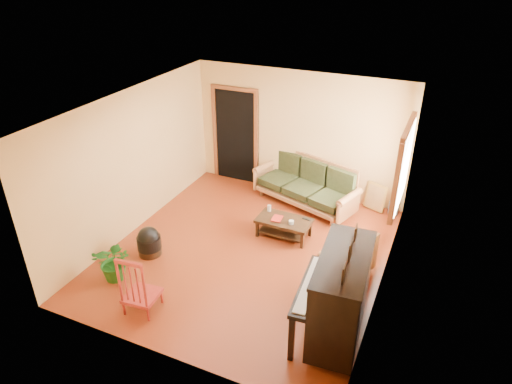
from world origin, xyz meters
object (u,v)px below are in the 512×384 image
at_px(ceramic_crock, 394,208).
at_px(potted_plant, 115,261).
at_px(armchair, 348,255).
at_px(coffee_table, 284,228).
at_px(piano, 341,298).
at_px(sofa, 305,184).
at_px(red_chair, 140,282).
at_px(footstool, 149,244).

bearing_deg(ceramic_crock, potted_plant, -133.77).
height_order(armchair, ceramic_crock, armchair).
height_order(coffee_table, piano, piano).
bearing_deg(ceramic_crock, sofa, -168.60).
distance_m(coffee_table, armchair, 1.48).
bearing_deg(armchair, red_chair, -124.85).
bearing_deg(sofa, red_chair, -88.32).
height_order(sofa, potted_plant, sofa).
bearing_deg(piano, red_chair, -170.90).
bearing_deg(sofa, coffee_table, -69.99).
distance_m(armchair, ceramic_crock, 2.31).
bearing_deg(potted_plant, red_chair, -26.38).
height_order(armchair, piano, piano).
bearing_deg(coffee_table, potted_plant, -131.84).
height_order(sofa, footstool, sofa).
xyz_separation_m(sofa, armchair, (1.36, -1.92, -0.07)).
bearing_deg(red_chair, piano, 7.97).
bearing_deg(armchair, footstool, -148.83).
bearing_deg(piano, ceramic_crock, 82.75).
distance_m(piano, ceramic_crock, 3.63).
xyz_separation_m(piano, ceramic_crock, (0.17, 3.58, -0.52)).
xyz_separation_m(red_chair, ceramic_crock, (2.89, 4.24, -0.36)).
bearing_deg(ceramic_crock, coffee_table, -136.22).
bearing_deg(coffee_table, footstool, -142.63).
xyz_separation_m(piano, footstool, (-3.43, 0.50, -0.45)).
height_order(red_chair, potted_plant, red_chair).
height_order(coffee_table, armchair, armchair).
xyz_separation_m(sofa, ceramic_crock, (1.74, 0.35, -0.33)).
distance_m(red_chair, ceramic_crock, 5.15).
bearing_deg(footstool, armchair, 14.18).
bearing_deg(red_chair, sofa, 67.92).
bearing_deg(sofa, armchair, -36.44).
distance_m(footstool, potted_plant, 0.78).
bearing_deg(piano, coffee_table, 123.49).
relative_size(armchair, ceramic_crock, 3.05).
distance_m(sofa, armchair, 2.35).
bearing_deg(footstool, sofa, 55.73).
bearing_deg(ceramic_crock, piano, -92.76).
xyz_separation_m(sofa, coffee_table, (0.04, -1.28, -0.28)).
xyz_separation_m(armchair, red_chair, (-2.51, -1.97, 0.10)).
height_order(coffee_table, red_chair, red_chair).
bearing_deg(ceramic_crock, armchair, -99.46).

